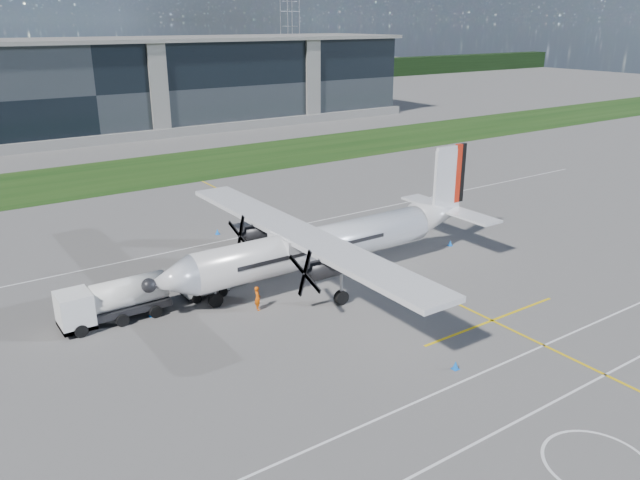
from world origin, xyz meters
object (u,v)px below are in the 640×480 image
Objects in this scene: pylon_east at (290,31)px; baggage_tug at (204,282)px; turboprop_aircraft at (329,222)px; safety_cone_tail at (450,243)px; fuel_tanker_truck at (106,303)px; safety_cone_stbdwing at (217,232)px; safety_cone_nose_stbd at (152,313)px; safety_cone_portwing at (456,365)px; ground_crew_person at (257,296)px.

baggage_tug is (-95.76, -141.69, -13.99)m from pylon_east.
turboprop_aircraft is 13.34m from safety_cone_tail.
pylon_east is 4.10× the size of fuel_tanker_truck.
safety_cone_stbdwing and safety_cone_nose_stbd have the same top height.
safety_cone_nose_stbd is (-26.16, 1.49, 0.00)m from safety_cone_tail.
fuel_tanker_truck is at bearing -125.86° from pylon_east.
baggage_tug is (6.95, 0.41, -0.37)m from fuel_tanker_truck.
fuel_tanker_truck is 28.94m from safety_cone_tail.
turboprop_aircraft is 58.38× the size of safety_cone_portwing.
safety_cone_tail is 20.56m from safety_cone_portwing.
pylon_east is at bearing 62.89° from safety_cone_tail.
pylon_east is 60.00× the size of safety_cone_nose_stbd.
turboprop_aircraft reaches higher than safety_cone_nose_stbd.
ground_crew_person reaches higher than safety_cone_nose_stbd.
fuel_tanker_truck is (-102.71, -142.10, -13.63)m from pylon_east.
pylon_east is 171.59m from baggage_tug.
safety_cone_tail is 26.21m from safety_cone_nose_stbd.
safety_cone_tail is at bearing -42.97° from safety_cone_stbdwing.
safety_cone_nose_stbd is at bearing 125.97° from safety_cone_portwing.
safety_cone_tail is at bearing -74.21° from ground_crew_person.
ground_crew_person reaches higher than safety_cone_tail.
ground_crew_person is (8.93, -3.82, -0.40)m from fuel_tanker_truck.
safety_cone_tail is (28.84, -2.20, -1.12)m from fuel_tanker_truck.
baggage_tug is at bearing -124.05° from pylon_east.
turboprop_aircraft is at bearing -13.70° from baggage_tug.
safety_cone_stbdwing is 1.00× the size of safety_cone_portwing.
baggage_tug is 6.71× the size of safety_cone_tail.
baggage_tug reaches higher than safety_cone_portwing.
turboprop_aircraft is 10.06m from baggage_tug.
pylon_east is at bearing -21.59° from ground_crew_person.
ground_crew_person is at bearing -106.30° from safety_cone_stbdwing.
safety_cone_tail is 20.88m from safety_cone_stbdwing.
ground_crew_person is (-93.78, -145.92, -14.02)m from pylon_east.
safety_cone_portwing is at bearing -49.49° from fuel_tanker_truck.
baggage_tug is 13.39m from safety_cone_stbdwing.
safety_cone_nose_stbd is 19.85m from safety_cone_portwing.
safety_cone_tail is at bearing -3.25° from safety_cone_nose_stbd.
safety_cone_nose_stbd is (-4.28, -1.12, -0.76)m from baggage_tug.
fuel_tanker_truck reaches higher than safety_cone_portwing.
baggage_tug is at bearing -119.61° from safety_cone_stbdwing.
safety_cone_nose_stbd is (-100.04, -142.81, -14.75)m from pylon_east.
pylon_east is 162.78m from safety_cone_tail.
fuel_tanker_truck is 14.64× the size of safety_cone_stbdwing.
pylon_east is 158.37m from safety_cone_stbdwing.
fuel_tanker_truck is at bearing 173.51° from turboprop_aircraft.
safety_cone_stbdwing is at bearing 41.58° from fuel_tanker_truck.
pylon_east is 1.03× the size of turboprop_aircraft.
fuel_tanker_truck reaches higher than baggage_tug.
safety_cone_stbdwing is (-2.60, 13.87, -4.13)m from turboprop_aircraft.
pylon_east is 60.00× the size of safety_cone_portwing.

